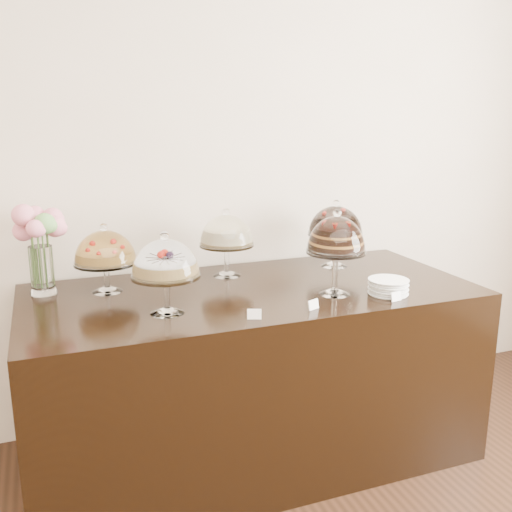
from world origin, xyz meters
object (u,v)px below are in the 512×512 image
object	(u,v)px
cake_stand_sugar_sponge	(165,262)
plate_stack	(388,287)
cake_stand_cheesecake	(226,233)
cake_stand_choco_layer	(336,238)
cake_stand_fruit_tart	(105,250)
cake_stand_dark_choco	(336,223)
flower_vase	(40,237)
display_counter	(253,373)

from	to	relation	value
cake_stand_sugar_sponge	plate_stack	bearing A→B (deg)	-5.91
cake_stand_cheesecake	cake_stand_sugar_sponge	bearing A→B (deg)	-131.77
cake_stand_choco_layer	cake_stand_fruit_tart	size ratio (longest dim) A/B	1.22
cake_stand_choco_layer	cake_stand_cheesecake	distance (m)	0.63
cake_stand_dark_choco	cake_stand_fruit_tart	distance (m)	1.27
plate_stack	cake_stand_choco_layer	bearing A→B (deg)	158.84
cake_stand_fruit_tart	flower_vase	bearing A→B (deg)	162.50
cake_stand_sugar_sponge	cake_stand_dark_choco	bearing A→B (deg)	23.00
display_counter	flower_vase	xyz separation A→B (m)	(-0.96, 0.30, 0.73)
display_counter	cake_stand_fruit_tart	distance (m)	0.97
cake_stand_dark_choco	cake_stand_fruit_tart	world-z (taller)	cake_stand_dark_choco
flower_vase	plate_stack	size ratio (longest dim) A/B	2.36
display_counter	cake_stand_dark_choco	size ratio (longest dim) A/B	5.80
display_counter	cake_stand_choco_layer	xyz separation A→B (m)	(0.34, -0.22, 0.73)
flower_vase	plate_stack	world-z (taller)	flower_vase
display_counter	plate_stack	xyz separation A→B (m)	(0.58, -0.31, 0.49)
plate_stack	flower_vase	bearing A→B (deg)	158.38
display_counter	cake_stand_choco_layer	bearing A→B (deg)	-32.23
cake_stand_sugar_sponge	cake_stand_fruit_tart	bearing A→B (deg)	116.63
cake_stand_choco_layer	cake_stand_cheesecake	size ratio (longest dim) A/B	1.13
cake_stand_cheesecake	display_counter	bearing A→B (deg)	-81.31
display_counter	plate_stack	bearing A→B (deg)	-27.93
cake_stand_choco_layer	flower_vase	size ratio (longest dim) A/B	0.94
cake_stand_dark_choco	plate_stack	world-z (taller)	cake_stand_dark_choco
cake_stand_cheesecake	cake_stand_dark_choco	xyz separation A→B (m)	(0.63, -0.03, 0.02)
plate_stack	cake_stand_sugar_sponge	bearing A→B (deg)	174.09
flower_vase	cake_stand_cheesecake	bearing A→B (deg)	-1.58
display_counter	cake_stand_dark_choco	distance (m)	0.95
flower_vase	plate_stack	bearing A→B (deg)	-21.62
cake_stand_sugar_sponge	cake_stand_cheesecake	xyz separation A→B (m)	(0.43, 0.48, 0.00)
display_counter	cake_stand_cheesecake	xyz separation A→B (m)	(-0.04, 0.28, 0.68)
cake_stand_choco_layer	cake_stand_fruit_tart	bearing A→B (deg)	157.16
cake_stand_dark_choco	plate_stack	xyz separation A→B (m)	(-0.01, -0.56, -0.21)
cake_stand_sugar_sponge	cake_stand_cheesecake	bearing A→B (deg)	48.23
cake_stand_choco_layer	cake_stand_dark_choco	world-z (taller)	cake_stand_choco_layer
cake_stand_sugar_sponge	cake_stand_choco_layer	size ratio (longest dim) A/B	0.88
cake_stand_cheesecake	cake_stand_fruit_tart	distance (m)	0.64
flower_vase	cake_stand_sugar_sponge	bearing A→B (deg)	-45.56
flower_vase	plate_stack	distance (m)	1.68
cake_stand_fruit_tart	plate_stack	world-z (taller)	cake_stand_fruit_tart
cake_stand_choco_layer	cake_stand_fruit_tart	distance (m)	1.11
cake_stand_cheesecake	plate_stack	distance (m)	0.88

